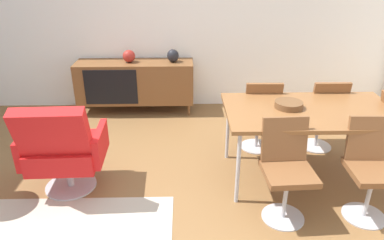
{
  "coord_description": "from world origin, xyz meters",
  "views": [
    {
      "loc": [
        0.16,
        -2.45,
        2.04
      ],
      "look_at": [
        0.23,
        0.34,
        0.75
      ],
      "focal_mm": 33.44,
      "sensor_mm": 36.0,
      "label": 1
    }
  ],
  "objects_px": {
    "vase_cobalt": "(129,56)",
    "dining_table": "(311,113)",
    "sideboard": "(135,82)",
    "dining_chair_front_left": "(286,167)",
    "dining_chair_back_left": "(260,112)",
    "wooden_bowl_on_table": "(289,105)",
    "dining_chair_front_right": "(372,166)",
    "vase_sculptural_dark": "(173,56)",
    "dining_chair_back_right": "(323,112)",
    "lounge_chair_red": "(62,148)"
  },
  "relations": [
    {
      "from": "vase_cobalt",
      "to": "dining_table",
      "type": "distance_m",
      "value": 2.58
    },
    {
      "from": "sideboard",
      "to": "dining_chair_front_left",
      "type": "xyz_separation_m",
      "value": [
        1.51,
        -2.28,
        0.03
      ]
    },
    {
      "from": "dining_chair_back_left",
      "to": "vase_cobalt",
      "type": "bearing_deg",
      "value": 143.47
    },
    {
      "from": "wooden_bowl_on_table",
      "to": "dining_chair_front_left",
      "type": "height_order",
      "value": "dining_chair_front_left"
    },
    {
      "from": "dining_chair_front_right",
      "to": "wooden_bowl_on_table",
      "type": "bearing_deg",
      "value": 132.71
    },
    {
      "from": "vase_sculptural_dark",
      "to": "dining_chair_front_left",
      "type": "bearing_deg",
      "value": -66.83
    },
    {
      "from": "dining_chair_back_right",
      "to": "dining_chair_back_left",
      "type": "xyz_separation_m",
      "value": [
        -0.7,
        0.0,
        0.0
      ]
    },
    {
      "from": "wooden_bowl_on_table",
      "to": "lounge_chair_red",
      "type": "bearing_deg",
      "value": -173.62
    },
    {
      "from": "dining_chair_back_left",
      "to": "sideboard",
      "type": "bearing_deg",
      "value": 142.42
    },
    {
      "from": "wooden_bowl_on_table",
      "to": "lounge_chair_red",
      "type": "height_order",
      "value": "lounge_chair_red"
    },
    {
      "from": "dining_chair_front_right",
      "to": "dining_chair_back_left",
      "type": "height_order",
      "value": "same"
    },
    {
      "from": "dining_chair_back_right",
      "to": "dining_chair_front_right",
      "type": "bearing_deg",
      "value": -89.91
    },
    {
      "from": "vase_cobalt",
      "to": "lounge_chair_red",
      "type": "height_order",
      "value": "lounge_chair_red"
    },
    {
      "from": "dining_chair_front_left",
      "to": "dining_table",
      "type": "bearing_deg",
      "value": 57.71
    },
    {
      "from": "sideboard",
      "to": "dining_chair_back_left",
      "type": "bearing_deg",
      "value": -37.58
    },
    {
      "from": "vase_sculptural_dark",
      "to": "dining_chair_back_right",
      "type": "xyz_separation_m",
      "value": [
        1.68,
        -1.16,
        -0.34
      ]
    },
    {
      "from": "sideboard",
      "to": "vase_cobalt",
      "type": "distance_m",
      "value": 0.37
    },
    {
      "from": "sideboard",
      "to": "vase_sculptural_dark",
      "type": "relative_size",
      "value": 9.24
    },
    {
      "from": "wooden_bowl_on_table",
      "to": "dining_chair_front_left",
      "type": "bearing_deg",
      "value": -103.75
    },
    {
      "from": "vase_sculptural_dark",
      "to": "dining_chair_back_right",
      "type": "height_order",
      "value": "vase_sculptural_dark"
    },
    {
      "from": "dining_chair_front_left",
      "to": "dining_chair_back_left",
      "type": "bearing_deg",
      "value": 89.91
    },
    {
      "from": "vase_cobalt",
      "to": "lounge_chair_red",
      "type": "xyz_separation_m",
      "value": [
        -0.36,
        -1.91,
        -0.34
      ]
    },
    {
      "from": "dining_chair_back_left",
      "to": "dining_table",
      "type": "bearing_deg",
      "value": -57.84
    },
    {
      "from": "dining_chair_back_right",
      "to": "vase_cobalt",
      "type": "bearing_deg",
      "value": 152.88
    },
    {
      "from": "vase_sculptural_dark",
      "to": "dining_chair_back_left",
      "type": "bearing_deg",
      "value": -49.96
    },
    {
      "from": "vase_sculptural_dark",
      "to": "vase_cobalt",
      "type": "bearing_deg",
      "value": 180.0
    },
    {
      "from": "sideboard",
      "to": "dining_chair_front_right",
      "type": "relative_size",
      "value": 1.87
    },
    {
      "from": "dining_table",
      "to": "dining_chair_front_left",
      "type": "bearing_deg",
      "value": -122.29
    },
    {
      "from": "vase_cobalt",
      "to": "wooden_bowl_on_table",
      "type": "distance_m",
      "value": 2.4
    },
    {
      "from": "vase_sculptural_dark",
      "to": "dining_chair_front_right",
      "type": "distance_m",
      "value": 2.86
    },
    {
      "from": "vase_cobalt",
      "to": "dining_chair_back_right",
      "type": "distance_m",
      "value": 2.58
    },
    {
      "from": "dining_table",
      "to": "dining_chair_back_left",
      "type": "relative_size",
      "value": 1.87
    },
    {
      "from": "sideboard",
      "to": "dining_chair_back_left",
      "type": "height_order",
      "value": "dining_chair_back_left"
    },
    {
      "from": "vase_cobalt",
      "to": "dining_table",
      "type": "bearing_deg",
      "value": -41.86
    },
    {
      "from": "dining_table",
      "to": "dining_chair_front_right",
      "type": "relative_size",
      "value": 1.87
    },
    {
      "from": "vase_sculptural_dark",
      "to": "dining_chair_front_left",
      "type": "distance_m",
      "value": 2.51
    },
    {
      "from": "sideboard",
      "to": "dining_chair_back_right",
      "type": "xyz_separation_m",
      "value": [
        2.21,
        -1.16,
        0.03
      ]
    },
    {
      "from": "sideboard",
      "to": "vase_cobalt",
      "type": "height_order",
      "value": "vase_cobalt"
    },
    {
      "from": "sideboard",
      "to": "dining_chair_back_right",
      "type": "relative_size",
      "value": 1.87
    },
    {
      "from": "vase_sculptural_dark",
      "to": "lounge_chair_red",
      "type": "xyz_separation_m",
      "value": [
        -0.96,
        -1.91,
        -0.34
      ]
    },
    {
      "from": "vase_cobalt",
      "to": "wooden_bowl_on_table",
      "type": "height_order",
      "value": "vase_cobalt"
    },
    {
      "from": "vase_sculptural_dark",
      "to": "wooden_bowl_on_table",
      "type": "height_order",
      "value": "vase_sculptural_dark"
    },
    {
      "from": "lounge_chair_red",
      "to": "dining_chair_front_left",
      "type": "bearing_deg",
      "value": -10.86
    },
    {
      "from": "dining_chair_front_right",
      "to": "dining_chair_back_left",
      "type": "bearing_deg",
      "value": 122.17
    },
    {
      "from": "vase_sculptural_dark",
      "to": "lounge_chair_red",
      "type": "relative_size",
      "value": 0.18
    },
    {
      "from": "wooden_bowl_on_table",
      "to": "dining_chair_front_left",
      "type": "xyz_separation_m",
      "value": [
        -0.15,
        -0.6,
        -0.3
      ]
    },
    {
      "from": "vase_cobalt",
      "to": "dining_chair_back_right",
      "type": "relative_size",
      "value": 0.2
    },
    {
      "from": "sideboard",
      "to": "vase_cobalt",
      "type": "xyz_separation_m",
      "value": [
        -0.06,
        0.0,
        0.36
      ]
    },
    {
      "from": "dining_chair_front_right",
      "to": "dining_chair_front_left",
      "type": "xyz_separation_m",
      "value": [
        -0.7,
        -0.0,
        0.0
      ]
    },
    {
      "from": "vase_cobalt",
      "to": "dining_chair_front_right",
      "type": "relative_size",
      "value": 0.2
    }
  ]
}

